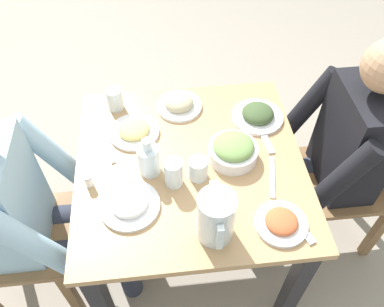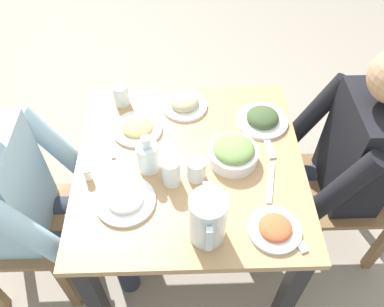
{
  "view_description": "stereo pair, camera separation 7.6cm",
  "coord_description": "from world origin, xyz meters",
  "px_view_note": "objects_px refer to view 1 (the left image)",
  "views": [
    {
      "loc": [
        0.92,
        -0.1,
        1.87
      ],
      "look_at": [
        -0.02,
        0.01,
        0.76
      ],
      "focal_mm": 36.6,
      "sensor_mm": 36.0,
      "label": 1
    },
    {
      "loc": [
        0.93,
        -0.02,
        1.87
      ],
      "look_at": [
        -0.02,
        0.01,
        0.76
      ],
      "focal_mm": 36.6,
      "sensor_mm": 36.0,
      "label": 2
    }
  ],
  "objects_px": {
    "plate_fries": "(134,131)",
    "plate_rice_curry": "(281,222)",
    "chair_far": "(364,170)",
    "oil_carafe": "(149,161)",
    "salt_shaker": "(88,181)",
    "plate_beans": "(179,104)",
    "salad_bowl": "(233,150)",
    "plate_yoghurt": "(130,204)",
    "water_glass_far_right": "(174,173)",
    "plate_dolmas": "(258,115)",
    "diner_far": "(329,152)",
    "diner_near": "(35,208)",
    "water_glass_near_right": "(198,169)",
    "dining_table": "(190,182)",
    "water_glass_far_left": "(115,99)",
    "water_pitcher": "(216,217)"
  },
  "relations": [
    {
      "from": "plate_yoghurt",
      "to": "oil_carafe",
      "type": "bearing_deg",
      "value": 153.43
    },
    {
      "from": "oil_carafe",
      "to": "salad_bowl",
      "type": "bearing_deg",
      "value": 95.61
    },
    {
      "from": "salad_bowl",
      "to": "water_glass_near_right",
      "type": "xyz_separation_m",
      "value": [
        0.08,
        -0.14,
        0.0
      ]
    },
    {
      "from": "plate_rice_curry",
      "to": "oil_carafe",
      "type": "relative_size",
      "value": 1.07
    },
    {
      "from": "salad_bowl",
      "to": "plate_rice_curry",
      "type": "bearing_deg",
      "value": 19.39
    },
    {
      "from": "chair_far",
      "to": "plate_yoghurt",
      "type": "xyz_separation_m",
      "value": [
        0.24,
        -1.02,
        0.26
      ]
    },
    {
      "from": "salad_bowl",
      "to": "water_glass_far_left",
      "type": "height_order",
      "value": "water_glass_far_left"
    },
    {
      "from": "salad_bowl",
      "to": "plate_beans",
      "type": "relative_size",
      "value": 0.96
    },
    {
      "from": "salt_shaker",
      "to": "plate_beans",
      "type": "bearing_deg",
      "value": 136.33
    },
    {
      "from": "diner_near",
      "to": "plate_yoghurt",
      "type": "distance_m",
      "value": 0.39
    },
    {
      "from": "diner_near",
      "to": "water_glass_near_right",
      "type": "distance_m",
      "value": 0.63
    },
    {
      "from": "salad_bowl",
      "to": "plate_dolmas",
      "type": "height_order",
      "value": "salad_bowl"
    },
    {
      "from": "plate_yoghurt",
      "to": "oil_carafe",
      "type": "xyz_separation_m",
      "value": [
        -0.15,
        0.08,
        0.04
      ]
    },
    {
      "from": "plate_rice_curry",
      "to": "salad_bowl",
      "type": "bearing_deg",
      "value": -160.61
    },
    {
      "from": "dining_table",
      "to": "diner_far",
      "type": "bearing_deg",
      "value": 96.24
    },
    {
      "from": "plate_beans",
      "to": "plate_yoghurt",
      "type": "bearing_deg",
      "value": -23.88
    },
    {
      "from": "water_glass_far_left",
      "to": "salt_shaker",
      "type": "distance_m",
      "value": 0.41
    },
    {
      "from": "plate_yoghurt",
      "to": "oil_carafe",
      "type": "relative_size",
      "value": 1.26
    },
    {
      "from": "salt_shaker",
      "to": "water_glass_far_left",
      "type": "bearing_deg",
      "value": 167.44
    },
    {
      "from": "diner_far",
      "to": "water_glass_far_right",
      "type": "relative_size",
      "value": 10.34
    },
    {
      "from": "water_glass_far_left",
      "to": "salt_shaker",
      "type": "bearing_deg",
      "value": -12.56
    },
    {
      "from": "salad_bowl",
      "to": "plate_yoghurt",
      "type": "xyz_separation_m",
      "value": [
        0.18,
        -0.39,
        -0.03
      ]
    },
    {
      "from": "plate_rice_curry",
      "to": "salt_shaker",
      "type": "distance_m",
      "value": 0.68
    },
    {
      "from": "plate_yoghurt",
      "to": "water_glass_near_right",
      "type": "height_order",
      "value": "water_glass_near_right"
    },
    {
      "from": "diner_far",
      "to": "plate_fries",
      "type": "height_order",
      "value": "diner_far"
    },
    {
      "from": "plate_rice_curry",
      "to": "oil_carafe",
      "type": "xyz_separation_m",
      "value": [
        -0.28,
        -0.42,
        0.04
      ]
    },
    {
      "from": "plate_dolmas",
      "to": "plate_fries",
      "type": "relative_size",
      "value": 1.05
    },
    {
      "from": "oil_carafe",
      "to": "dining_table",
      "type": "bearing_deg",
      "value": 98.9
    },
    {
      "from": "dining_table",
      "to": "plate_fries",
      "type": "bearing_deg",
      "value": -129.68
    },
    {
      "from": "water_pitcher",
      "to": "water_glass_far_right",
      "type": "xyz_separation_m",
      "value": [
        -0.22,
        -0.12,
        -0.04
      ]
    },
    {
      "from": "plate_fries",
      "to": "water_glass_near_right",
      "type": "bearing_deg",
      "value": 43.4
    },
    {
      "from": "plate_dolmas",
      "to": "oil_carafe",
      "type": "xyz_separation_m",
      "value": [
        0.23,
        -0.45,
        0.04
      ]
    },
    {
      "from": "plate_beans",
      "to": "water_glass_far_right",
      "type": "xyz_separation_m",
      "value": [
        0.39,
        -0.05,
        0.04
      ]
    },
    {
      "from": "salad_bowl",
      "to": "water_glass_near_right",
      "type": "bearing_deg",
      "value": -61.48
    },
    {
      "from": "diner_near",
      "to": "salt_shaker",
      "type": "relative_size",
      "value": 21.47
    },
    {
      "from": "dining_table",
      "to": "water_glass_far_right",
      "type": "relative_size",
      "value": 7.61
    },
    {
      "from": "diner_near",
      "to": "diner_far",
      "type": "xyz_separation_m",
      "value": [
        -0.14,
        1.18,
        0.0
      ]
    },
    {
      "from": "diner_far",
      "to": "plate_beans",
      "type": "relative_size",
      "value": 5.99
    },
    {
      "from": "water_glass_far_left",
      "to": "water_pitcher",
      "type": "bearing_deg",
      "value": 27.3
    },
    {
      "from": "plate_fries",
      "to": "plate_beans",
      "type": "distance_m",
      "value": 0.23
    },
    {
      "from": "plate_fries",
      "to": "plate_rice_curry",
      "type": "xyz_separation_m",
      "value": [
        0.47,
        0.48,
        -0.0
      ]
    },
    {
      "from": "diner_near",
      "to": "plate_yoghurt",
      "type": "height_order",
      "value": "diner_near"
    },
    {
      "from": "salad_bowl",
      "to": "plate_yoghurt",
      "type": "height_order",
      "value": "salad_bowl"
    },
    {
      "from": "chair_far",
      "to": "oil_carafe",
      "type": "relative_size",
      "value": 5.25
    },
    {
      "from": "plate_dolmas",
      "to": "salt_shaker",
      "type": "xyz_separation_m",
      "value": [
        0.27,
        -0.67,
        0.01
      ]
    },
    {
      "from": "water_pitcher",
      "to": "plate_yoghurt",
      "type": "relative_size",
      "value": 0.91
    },
    {
      "from": "plate_beans",
      "to": "water_glass_far_right",
      "type": "bearing_deg",
      "value": -7.69
    },
    {
      "from": "plate_yoghurt",
      "to": "salt_shaker",
      "type": "xyz_separation_m",
      "value": [
        -0.11,
        -0.14,
        0.01
      ]
    },
    {
      "from": "diner_near",
      "to": "plate_fries",
      "type": "bearing_deg",
      "value": 123.36
    },
    {
      "from": "chair_far",
      "to": "salad_bowl",
      "type": "height_order",
      "value": "chair_far"
    }
  ]
}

